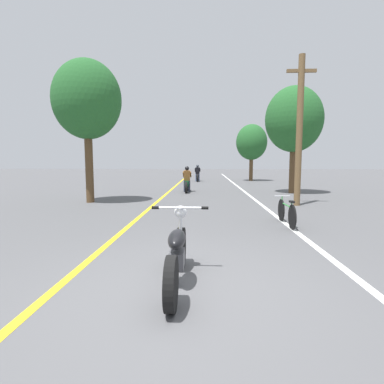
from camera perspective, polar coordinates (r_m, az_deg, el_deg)
The scene contains 11 objects.
ground_plane at distance 4.35m, azimuth -2.17°, elevation -17.59°, with size 120.00×120.00×0.00m, color #515154.
lane_stripe_center at distance 16.25m, azimuth -4.73°, elevation -0.19°, with size 0.14×48.00×0.01m, color yellow.
lane_stripe_edge at distance 16.28m, azimuth 10.40°, elevation -0.26°, with size 0.14×48.00×0.01m, color white.
utility_pole at distance 12.38m, azimuth 19.78°, elevation 11.16°, with size 1.10×0.24×5.70m.
roadside_tree_right_near at distance 17.09m, azimuth 18.86°, elevation 12.90°, with size 3.00×2.70×5.65m.
roadside_tree_right_far at distance 26.68m, azimuth 11.28°, elevation 9.25°, with size 2.66×2.39×4.88m.
roadside_tree_left at distance 13.41m, azimuth -19.39°, elevation 16.14°, with size 2.78×2.50×5.82m.
motorcycle_foreground at distance 4.29m, azimuth -2.83°, elevation -11.57°, with size 0.88×2.11×1.04m.
motorcycle_rider_lead at distance 16.80m, azimuth -0.96°, elevation 1.88°, with size 0.50×2.12×1.44m.
motorcycle_rider_far at distance 25.59m, azimuth 1.06°, elevation 3.27°, with size 0.50×2.01×1.42m.
bicycle_parked at distance 8.53m, azimuth 17.55°, elevation -3.71°, with size 0.44×1.73×0.75m.
Camera 1 is at (0.33, -3.98, 1.74)m, focal length 28.00 mm.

